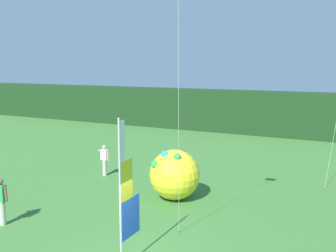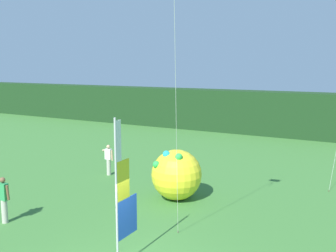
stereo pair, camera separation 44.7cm
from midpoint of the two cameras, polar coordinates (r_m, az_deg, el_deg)
distant_treeline at (r=33.12m, az=18.89°, el=1.53°), size 80.00×2.40×3.59m
banner_flag at (r=11.38m, az=-5.48°, el=-10.00°), size 0.06×1.03×4.36m
person_mid_field at (r=15.67m, az=-22.01°, el=-9.77°), size 0.55×0.48×1.73m
person_far_left at (r=20.86m, az=-8.03°, el=-4.77°), size 0.55×0.48×1.62m
inflatable_balloon at (r=16.98m, az=2.00°, el=-7.07°), size 2.18×2.18×2.20m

